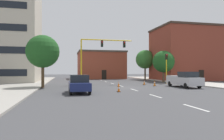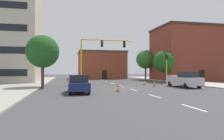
# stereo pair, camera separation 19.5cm
# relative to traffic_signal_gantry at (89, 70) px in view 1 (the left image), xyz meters

# --- Properties ---
(ground_plane) EXTENTS (160.00, 160.00, 0.00)m
(ground_plane) POSITION_rel_traffic_signal_gantry_xyz_m (4.05, -6.09, -2.22)
(ground_plane) COLOR #424244
(sidewalk_left) EXTENTS (6.00, 56.00, 0.14)m
(sidewalk_left) POSITION_rel_traffic_signal_gantry_xyz_m (-9.28, 1.91, -2.15)
(sidewalk_left) COLOR #9E998E
(sidewalk_left) RESTS_ON ground_plane
(sidewalk_right) EXTENTS (6.00, 56.00, 0.14)m
(sidewalk_right) POSITION_rel_traffic_signal_gantry_xyz_m (17.38, 1.91, -2.15)
(sidewalk_right) COLOR #B2ADA3
(sidewalk_right) RESTS_ON ground_plane
(lane_stripe_seg_0) EXTENTS (0.16, 2.40, 0.01)m
(lane_stripe_seg_0) POSITION_rel_traffic_signal_gantry_xyz_m (4.05, -20.09, -2.22)
(lane_stripe_seg_0) COLOR silver
(lane_stripe_seg_0) RESTS_ON ground_plane
(lane_stripe_seg_1) EXTENTS (0.16, 2.40, 0.01)m
(lane_stripe_seg_1) POSITION_rel_traffic_signal_gantry_xyz_m (4.05, -14.59, -2.22)
(lane_stripe_seg_1) COLOR silver
(lane_stripe_seg_1) RESTS_ON ground_plane
(lane_stripe_seg_2) EXTENTS (0.16, 2.40, 0.01)m
(lane_stripe_seg_2) POSITION_rel_traffic_signal_gantry_xyz_m (4.05, -9.09, -2.22)
(lane_stripe_seg_2) COLOR silver
(lane_stripe_seg_2) RESTS_ON ground_plane
(lane_stripe_seg_3) EXTENTS (0.16, 2.40, 0.01)m
(lane_stripe_seg_3) POSITION_rel_traffic_signal_gantry_xyz_m (4.05, -3.59, -2.22)
(lane_stripe_seg_3) COLOR silver
(lane_stripe_seg_3) RESTS_ON ground_plane
(lane_stripe_seg_4) EXTENTS (0.16, 2.40, 0.01)m
(lane_stripe_seg_4) POSITION_rel_traffic_signal_gantry_xyz_m (4.05, 1.91, -2.22)
(lane_stripe_seg_4) COLOR silver
(lane_stripe_seg_4) RESTS_ON ground_plane
(lane_stripe_seg_5) EXTENTS (0.16, 2.40, 0.01)m
(lane_stripe_seg_5) POSITION_rel_traffic_signal_gantry_xyz_m (4.05, 7.41, -2.22)
(lane_stripe_seg_5) COLOR silver
(lane_stripe_seg_5) RESTS_ON ground_plane
(lane_stripe_seg_6) EXTENTS (0.16, 2.40, 0.01)m
(lane_stripe_seg_6) POSITION_rel_traffic_signal_gantry_xyz_m (4.05, 12.91, -2.22)
(lane_stripe_seg_6) COLOR silver
(lane_stripe_seg_6) RESTS_ON ground_plane
(building_tall_left) EXTENTS (13.05, 10.43, 21.55)m
(building_tall_left) POSITION_rel_traffic_signal_gantry_xyz_m (-14.50, 8.99, 8.57)
(building_tall_left) COLOR beige
(building_tall_left) RESTS_ON ground_plane
(building_brick_center) EXTENTS (11.55, 10.05, 6.86)m
(building_brick_center) POSITION_rel_traffic_signal_gantry_xyz_m (5.42, 21.50, 1.22)
(building_brick_center) COLOR brown
(building_brick_center) RESTS_ON ground_plane
(building_row_right) EXTENTS (13.14, 10.66, 11.30)m
(building_row_right) POSITION_rel_traffic_signal_gantry_xyz_m (22.10, 9.23, 3.44)
(building_row_right) COLOR brown
(building_row_right) RESTS_ON ground_plane
(traffic_signal_gantry) EXTENTS (8.70, 1.20, 6.83)m
(traffic_signal_gantry) POSITION_rel_traffic_signal_gantry_xyz_m (0.00, 0.00, 0.00)
(traffic_signal_gantry) COLOR yellow
(traffic_signal_gantry) RESTS_ON ground_plane
(traffic_light_pole_right) EXTENTS (0.32, 0.47, 4.80)m
(traffic_light_pole_right) POSITION_rel_traffic_signal_gantry_xyz_m (12.41, -0.55, 1.31)
(traffic_light_pole_right) COLOR yellow
(traffic_light_pole_right) RESTS_ON ground_plane
(tree_left_near) EXTENTS (4.04, 4.04, 6.51)m
(tree_left_near) POSITION_rel_traffic_signal_gantry_xyz_m (-6.10, -4.08, 2.25)
(tree_left_near) COLOR #4C3823
(tree_left_near) RESTS_ON ground_plane
(tree_right_mid) EXTENTS (3.87, 3.87, 5.62)m
(tree_right_mid) POSITION_rel_traffic_signal_gantry_xyz_m (13.61, 2.88, 1.45)
(tree_right_mid) COLOR brown
(tree_right_mid) RESTS_ON ground_plane
(tree_right_far) EXTENTS (4.33, 4.33, 6.81)m
(tree_right_far) POSITION_rel_traffic_signal_gantry_xyz_m (14.58, 13.99, 2.41)
(tree_right_far) COLOR brown
(tree_right_far) RESTS_ON ground_plane
(pickup_truck_silver) EXTENTS (2.12, 5.44, 1.99)m
(pickup_truck_silver) POSITION_rel_traffic_signal_gantry_xyz_m (11.36, -7.23, -1.25)
(pickup_truck_silver) COLOR #BCBCC1
(pickup_truck_silver) RESTS_ON ground_plane
(sedan_navy_near_left) EXTENTS (1.91, 4.52, 1.74)m
(sedan_navy_near_left) POSITION_rel_traffic_signal_gantry_xyz_m (-2.09, -10.85, -1.33)
(sedan_navy_near_left) COLOR navy
(sedan_navy_near_left) RESTS_ON ground_plane
(traffic_cone_roadside_a) EXTENTS (0.36, 0.36, 0.71)m
(traffic_cone_roadside_a) POSITION_rel_traffic_signal_gantry_xyz_m (3.44, -4.61, -1.87)
(traffic_cone_roadside_a) COLOR black
(traffic_cone_roadside_a) RESTS_ON ground_plane
(traffic_cone_roadside_b) EXTENTS (0.36, 0.36, 0.71)m
(traffic_cone_roadside_b) POSITION_rel_traffic_signal_gantry_xyz_m (7.93, -2.27, -1.87)
(traffic_cone_roadside_b) COLOR black
(traffic_cone_roadside_b) RESTS_ON ground_plane
(traffic_cone_roadside_c) EXTENTS (0.36, 0.36, 0.61)m
(traffic_cone_roadside_c) POSITION_rel_traffic_signal_gantry_xyz_m (1.84, -10.83, -1.92)
(traffic_cone_roadside_c) COLOR black
(traffic_cone_roadside_c) RESTS_ON ground_plane
(traffic_cone_roadside_d) EXTENTS (0.36, 0.36, 0.75)m
(traffic_cone_roadside_d) POSITION_rel_traffic_signal_gantry_xyz_m (8.50, -4.65, -1.85)
(traffic_cone_roadside_d) COLOR black
(traffic_cone_roadside_d) RESTS_ON ground_plane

